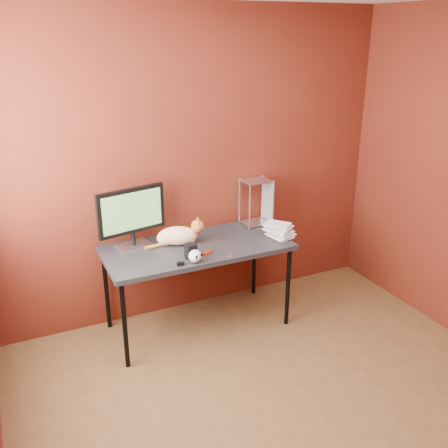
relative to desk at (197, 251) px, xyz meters
name	(u,v)px	position (x,y,z in m)	size (l,w,h in m)	color
room	(316,215)	(0.15, -1.37, 0.75)	(3.52, 3.52, 2.61)	#55391D
desk	(197,251)	(0.00, 0.00, 0.00)	(1.50, 0.70, 0.75)	black
monitor	(132,215)	(-0.47, 0.19, 0.32)	(0.56, 0.23, 0.49)	silver
cat	(178,235)	(-0.13, 0.09, 0.13)	(0.47, 0.27, 0.22)	orange
skull_mug	(195,256)	(-0.13, -0.29, 0.10)	(0.10, 0.11, 0.10)	white
speaker	(191,251)	(-0.13, -0.20, 0.10)	(0.10, 0.10, 0.11)	black
book_stack	(276,165)	(0.63, -0.14, 0.68)	(0.26, 0.26, 1.27)	beige
wire_rack	(256,202)	(0.67, 0.24, 0.26)	(0.25, 0.21, 0.41)	silver
pocket_knife	(207,253)	(0.01, -0.19, 0.06)	(0.09, 0.02, 0.02)	#B21C0D
black_gadget	(181,264)	(-0.25, -0.29, 0.06)	(0.05, 0.03, 0.03)	black
washer	(231,255)	(0.16, -0.29, 0.05)	(0.05, 0.05, 0.00)	silver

